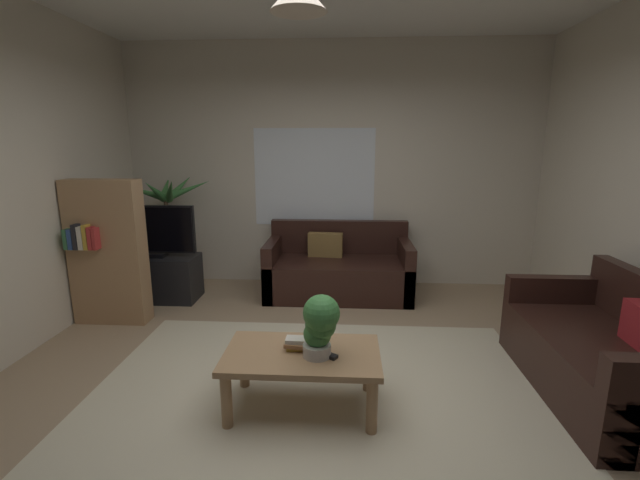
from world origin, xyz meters
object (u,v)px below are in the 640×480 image
Objects in this scene: coffee_table at (302,361)px; tv at (153,231)px; couch_under_window at (338,271)px; remote_on_table_0 at (326,354)px; potted_plant_on_table at (320,324)px; potted_palm_corner at (170,235)px; book_on_table_0 at (298,347)px; bookshelf_corner at (107,252)px; book_on_table_1 at (295,344)px; book_on_table_2 at (298,340)px; tv_stand at (158,278)px; couch_right_side at (606,358)px.

tv is at bearing 133.48° from coffee_table.
remote_on_table_0 is (-0.04, -2.27, 0.14)m from couch_under_window.
potted_plant_on_table is 2.78m from tv.
tv is at bearing -102.03° from remote_on_table_0.
potted_palm_corner reaches higher than potted_plant_on_table.
potted_palm_corner reaches higher than couch_under_window.
book_on_table_0 is 2.38m from bookshelf_corner.
book_on_table_1 is at bearing -33.12° from bookshelf_corner.
remote_on_table_0 is (0.19, -0.08, -0.00)m from book_on_table_0.
book_on_table_1 is 2.62m from tv.
tv is (-1.80, 1.89, 0.33)m from book_on_table_2.
book_on_table_0 is at bearing 130.10° from coffee_table.
book_on_table_0 is at bearing -32.86° from bookshelf_corner.
book_on_table_0 is 2.95m from potted_palm_corner.
remote_on_table_0 is 0.17× the size of tv.
book_on_table_1 is at bearing -52.67° from potted_palm_corner.
bookshelf_corner is at bearing -106.95° from tv.
bookshelf_corner is (-0.19, -0.63, 0.46)m from tv_stand.
book_on_table_2 is 2.63m from tv_stand.
potted_palm_corner is at bearing 127.65° from book_on_table_2.
couch_under_window reaches higher than book_on_table_2.
bookshelf_corner reaches higher than potted_palm_corner.
couch_under_window is 2.11m from tv.
potted_plant_on_table is (0.15, -0.08, 0.21)m from book_on_table_0.
coffee_table is (-2.09, -0.28, 0.06)m from couch_right_side.
couch_under_window is at bearing 83.72° from book_on_table_1.
coffee_table is 1.09× the size of tv.
tv is (-1.78, 1.89, 0.35)m from book_on_table_1.
bookshelf_corner reaches higher than book_on_table_1.
couch_right_side reaches higher than remote_on_table_0.
remote_on_table_0 is at bearing 3.32° from potted_plant_on_table.
couch_right_side reaches higher than book_on_table_1.
couch_right_side is 1.50× the size of coffee_table.
remote_on_table_0 is 3.13m from potted_palm_corner.
bookshelf_corner reaches higher than remote_on_table_0.
tv_stand is (-1.78, 1.91, -0.19)m from book_on_table_1.
tv_stand is (-1.80, 1.91, -0.17)m from book_on_table_0.
tv_stand is at bearing 90.00° from tv.
bookshelf_corner is (-1.98, 1.28, 0.24)m from book_on_table_2.
book_on_table_2 is 0.21m from remote_on_table_0.
book_on_table_2 is at bearing 78.12° from book_on_table_0.
remote_on_table_0 is (0.16, -0.04, 0.08)m from coffee_table.
book_on_table_1 is 0.14× the size of tv.
couch_under_window is 2.04m from tv_stand.
coffee_table is at bearing -82.26° from couch_right_side.
couch_right_side is 3.65× the size of potted_plant_on_table.
book_on_table_1 is at bearing -83.32° from couch_right_side.
potted_palm_corner is 0.99× the size of bookshelf_corner.
couch_right_side is 10.34× the size of book_on_table_0.
book_on_table_1 is 0.03m from book_on_table_2.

